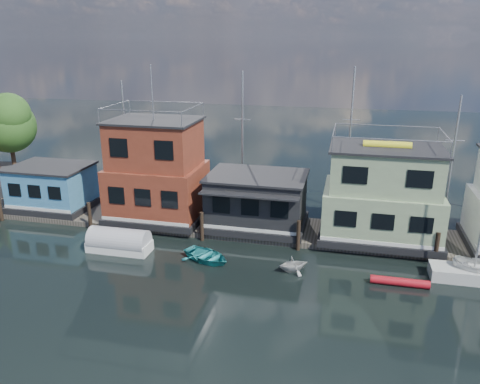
% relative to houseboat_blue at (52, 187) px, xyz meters
% --- Properties ---
extents(ground, '(160.00, 160.00, 0.00)m').
position_rel_houseboat_blue_xyz_m(ground, '(18.00, -12.00, -2.21)').
color(ground, black).
rests_on(ground, ground).
extents(dock, '(48.00, 5.00, 0.40)m').
position_rel_houseboat_blue_xyz_m(dock, '(18.00, 0.00, -2.01)').
color(dock, '#595147').
rests_on(dock, ground).
extents(houseboat_blue, '(6.40, 4.90, 3.66)m').
position_rel_houseboat_blue_xyz_m(houseboat_blue, '(0.00, 0.00, 0.00)').
color(houseboat_blue, black).
rests_on(houseboat_blue, dock).
extents(houseboat_red, '(7.40, 5.90, 11.86)m').
position_rel_houseboat_blue_xyz_m(houseboat_red, '(9.50, 0.00, 1.90)').
color(houseboat_red, black).
rests_on(houseboat_red, dock).
extents(houseboat_dark, '(7.40, 6.10, 4.06)m').
position_rel_houseboat_blue_xyz_m(houseboat_dark, '(17.50, -0.02, 0.21)').
color(houseboat_dark, black).
rests_on(houseboat_dark, dock).
extents(houseboat_green, '(8.40, 5.90, 7.03)m').
position_rel_houseboat_blue_xyz_m(houseboat_green, '(26.50, 0.00, 1.34)').
color(houseboat_green, black).
rests_on(houseboat_green, dock).
extents(pilings, '(42.28, 0.28, 2.20)m').
position_rel_houseboat_blue_xyz_m(pilings, '(17.67, -2.80, -1.11)').
color(pilings, '#2D2116').
rests_on(pilings, ground).
extents(background_masts, '(36.40, 0.16, 12.00)m').
position_rel_houseboat_blue_xyz_m(background_masts, '(22.76, 6.00, 3.35)').
color(background_masts, silver).
rests_on(background_masts, ground).
extents(dinghy_white, '(2.55, 2.45, 1.03)m').
position_rel_houseboat_blue_xyz_m(dinghy_white, '(21.07, -6.02, -1.69)').
color(dinghy_white, beige).
rests_on(dinghy_white, ground).
extents(day_sailer, '(5.03, 1.73, 7.90)m').
position_rel_houseboat_blue_xyz_m(day_sailer, '(31.90, -4.68, -1.75)').
color(day_sailer, beige).
rests_on(day_sailer, ground).
extents(tarp_runabout, '(4.39, 1.79, 1.77)m').
position_rel_houseboat_blue_xyz_m(tarp_runabout, '(8.95, -5.80, -1.54)').
color(tarp_runabout, white).
rests_on(tarp_runabout, ground).
extents(red_kayak, '(3.41, 0.51, 0.50)m').
position_rel_houseboat_blue_xyz_m(red_kayak, '(27.50, -6.35, -1.95)').
color(red_kayak, '#B5131E').
rests_on(red_kayak, ground).
extents(dinghy_teal, '(4.20, 3.74, 0.72)m').
position_rel_houseboat_blue_xyz_m(dinghy_teal, '(15.30, -5.85, -1.85)').
color(dinghy_teal, teal).
rests_on(dinghy_teal, ground).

